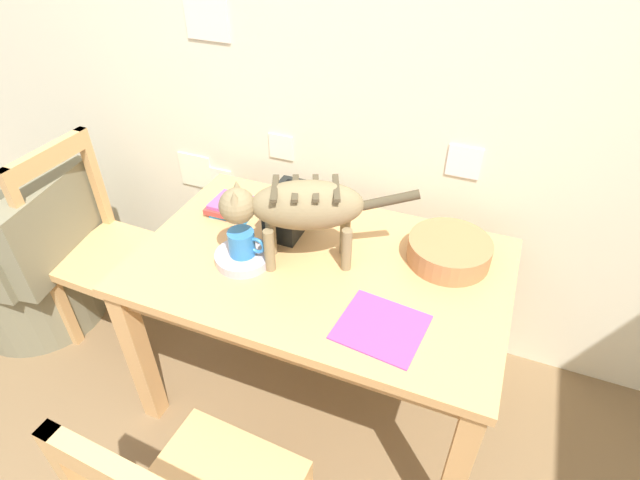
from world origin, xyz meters
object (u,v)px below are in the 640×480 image
object	(u,v)px
cat	(298,207)
wooden_chair_near	(105,252)
coffee_mug	(243,243)
magazine	(381,327)
book_stack	(232,207)
saucer_bowl	(243,257)
dining_table	(320,282)
wicker_basket	(449,250)
toaster	(288,211)
wicker_armchair	(34,272)

from	to	relation	value
cat	wooden_chair_near	world-z (taller)	cat
coffee_mug	magazine	size ratio (longest dim) A/B	0.54
cat	book_stack	bearing A→B (deg)	42.08
coffee_mug	saucer_bowl	bearing A→B (deg)	180.00
coffee_mug	magazine	xyz separation A→B (m)	(0.53, -0.12, -0.08)
dining_table	book_stack	bearing A→B (deg)	160.13
cat	magazine	world-z (taller)	cat
saucer_bowl	wicker_basket	distance (m)	0.71
coffee_mug	toaster	xyz separation A→B (m)	(0.07, 0.23, 0.00)
coffee_mug	toaster	size ratio (longest dim) A/B	0.67
coffee_mug	wicker_armchair	bearing A→B (deg)	179.60
saucer_bowl	wooden_chair_near	bearing A→B (deg)	173.18
coffee_mug	wicker_basket	xyz separation A→B (m)	(0.66, 0.27, -0.04)
wicker_basket	coffee_mug	bearing A→B (deg)	-157.63
magazine	wooden_chair_near	bearing A→B (deg)	176.94
dining_table	saucer_bowl	xyz separation A→B (m)	(-0.25, -0.09, 0.11)
book_stack	wicker_basket	bearing A→B (deg)	1.40
magazine	book_stack	size ratio (longest dim) A/B	1.39
coffee_mug	book_stack	distance (m)	0.32
cat	magazine	xyz separation A→B (m)	(0.35, -0.20, -0.22)
magazine	wicker_basket	size ratio (longest dim) A/B	0.87
cat	wicker_armchair	bearing A→B (deg)	70.01
wicker_basket	cat	bearing A→B (deg)	-157.96
wicker_basket	wooden_chair_near	xyz separation A→B (m)	(-1.44, -0.18, -0.31)
dining_table	toaster	xyz separation A→B (m)	(-0.18, 0.14, 0.18)
wooden_chair_near	wicker_armchair	size ratio (longest dim) A/B	1.20
wicker_armchair	saucer_bowl	bearing A→B (deg)	-99.22
saucer_bowl	coffee_mug	world-z (taller)	coffee_mug
dining_table	wooden_chair_near	distance (m)	1.04
toaster	wicker_armchair	distance (m)	1.38
dining_table	magazine	size ratio (longest dim) A/B	5.16
dining_table	wicker_basket	bearing A→B (deg)	23.75
book_stack	wooden_chair_near	distance (m)	0.67
book_stack	toaster	distance (m)	0.27
saucer_bowl	book_stack	size ratio (longest dim) A/B	1.09
toaster	wooden_chair_near	distance (m)	0.92
book_stack	wooden_chair_near	world-z (taller)	wooden_chair_near
wicker_basket	wooden_chair_near	distance (m)	1.48
cat	saucer_bowl	distance (m)	0.28
wooden_chair_near	wicker_armchair	bearing A→B (deg)	-76.42
book_stack	saucer_bowl	bearing A→B (deg)	-52.83
dining_table	saucer_bowl	world-z (taller)	saucer_bowl
dining_table	wooden_chair_near	xyz separation A→B (m)	(-1.03, 0.00, -0.18)
wicker_basket	toaster	distance (m)	0.59
magazine	cat	bearing A→B (deg)	156.94
cat	coffee_mug	xyz separation A→B (m)	(-0.18, -0.08, -0.14)
magazine	wicker_armchair	distance (m)	1.78
coffee_mug	toaster	bearing A→B (deg)	73.95
toaster	book_stack	bearing A→B (deg)	175.28
cat	magazine	bearing A→B (deg)	-142.17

